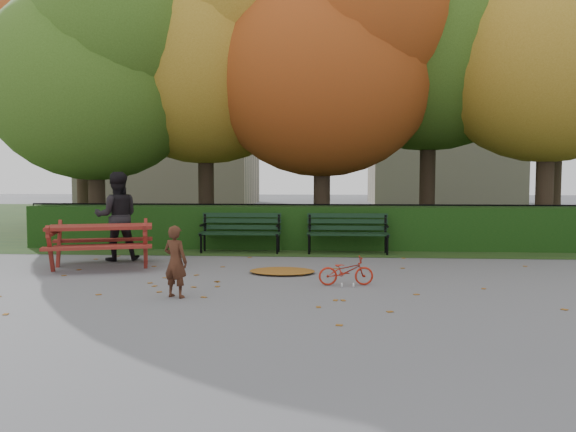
# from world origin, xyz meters

# --- Properties ---
(ground) EXTENTS (90.00, 90.00, 0.00)m
(ground) POSITION_xyz_m (0.00, 0.00, 0.00)
(ground) COLOR slate
(ground) RESTS_ON ground
(grass_strip) EXTENTS (90.00, 90.00, 0.00)m
(grass_strip) POSITION_xyz_m (0.00, 14.00, 0.01)
(grass_strip) COLOR #1A3515
(grass_strip) RESTS_ON ground
(building_left) EXTENTS (10.00, 7.00, 15.00)m
(building_left) POSITION_xyz_m (-9.00, 26.00, 7.50)
(building_left) COLOR #A79E85
(building_left) RESTS_ON ground
(building_right) EXTENTS (9.00, 6.00, 12.00)m
(building_right) POSITION_xyz_m (8.00, 28.00, 6.00)
(building_right) COLOR #A79E85
(building_right) RESTS_ON ground
(hedge) EXTENTS (13.00, 0.90, 1.00)m
(hedge) POSITION_xyz_m (0.00, 4.50, 0.50)
(hedge) COLOR black
(hedge) RESTS_ON ground
(iron_fence) EXTENTS (14.00, 0.04, 1.02)m
(iron_fence) POSITION_xyz_m (0.00, 5.30, 0.54)
(iron_fence) COLOR black
(iron_fence) RESTS_ON ground
(tree_a) EXTENTS (5.88, 5.60, 7.48)m
(tree_a) POSITION_xyz_m (-5.19, 5.58, 4.52)
(tree_a) COLOR #302519
(tree_a) RESTS_ON ground
(tree_b) EXTENTS (6.72, 6.40, 8.79)m
(tree_b) POSITION_xyz_m (-2.44, 6.75, 5.40)
(tree_b) COLOR #302519
(tree_b) RESTS_ON ground
(tree_c) EXTENTS (6.30, 6.00, 8.00)m
(tree_c) POSITION_xyz_m (0.83, 5.96, 4.82)
(tree_c) COLOR #302519
(tree_c) RESTS_ON ground
(tree_d) EXTENTS (7.14, 6.80, 9.58)m
(tree_d) POSITION_xyz_m (3.88, 7.23, 5.98)
(tree_d) COLOR #302519
(tree_d) RESTS_ON ground
(tree_e) EXTENTS (6.09, 5.80, 8.16)m
(tree_e) POSITION_xyz_m (6.52, 5.77, 5.08)
(tree_e) COLOR #302519
(tree_e) RESTS_ON ground
(tree_f) EXTENTS (6.93, 6.60, 9.19)m
(tree_f) POSITION_xyz_m (-7.13, 9.24, 5.69)
(tree_f) COLOR #302519
(tree_f) RESTS_ON ground
(tree_g) EXTENTS (6.30, 6.00, 8.55)m
(tree_g) POSITION_xyz_m (8.33, 9.76, 5.37)
(tree_g) COLOR #302519
(tree_g) RESTS_ON ground
(bench_left) EXTENTS (1.80, 0.57, 0.88)m
(bench_left) POSITION_xyz_m (-1.30, 3.70, 0.52)
(bench_left) COLOR black
(bench_left) RESTS_ON ground
(bench_right) EXTENTS (1.80, 0.57, 0.88)m
(bench_right) POSITION_xyz_m (1.10, 3.70, 0.52)
(bench_right) COLOR black
(bench_right) RESTS_ON ground
(picnic_table) EXTENTS (2.23, 1.99, 0.91)m
(picnic_table) POSITION_xyz_m (-3.58, 1.36, 0.62)
(picnic_table) COLOR maroon
(picnic_table) RESTS_ON ground
(leaf_pile) EXTENTS (1.33, 1.07, 0.08)m
(leaf_pile) POSITION_xyz_m (-0.14, 0.98, 0.04)
(leaf_pile) COLOR brown
(leaf_pile) RESTS_ON ground
(leaf_scatter) EXTENTS (9.00, 5.70, 0.01)m
(leaf_scatter) POSITION_xyz_m (0.00, 0.30, 0.01)
(leaf_scatter) COLOR brown
(leaf_scatter) RESTS_ON ground
(child) EXTENTS (0.44, 0.36, 1.02)m
(child) POSITION_xyz_m (-1.49, -1.10, 0.51)
(child) COLOR #422215
(child) RESTS_ON ground
(adult) EXTENTS (1.06, 0.95, 1.80)m
(adult) POSITION_xyz_m (-3.62, 2.30, 0.90)
(adult) COLOR black
(adult) RESTS_ON ground
(bicycle) EXTENTS (0.89, 0.40, 0.45)m
(bicycle) POSITION_xyz_m (0.94, -0.04, 0.23)
(bicycle) COLOR #AA200F
(bicycle) RESTS_ON ground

